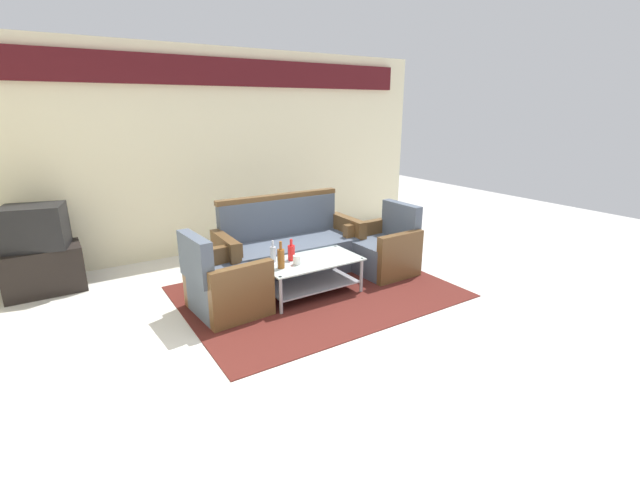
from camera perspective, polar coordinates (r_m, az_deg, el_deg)
ground_plane at (r=4.30m, az=4.61°, el=-11.06°), size 14.00×14.00×0.00m
wall_back at (r=6.51m, az=-11.83°, el=11.89°), size 6.52×0.19×2.80m
rug at (r=4.99m, az=-0.36°, el=-6.76°), size 2.94×2.17×0.01m
couch at (r=5.45m, az=-4.02°, el=-1.23°), size 1.81×0.78×0.96m
armchair_left at (r=4.54m, az=-12.42°, el=-5.84°), size 0.75×0.81×0.85m
armchair_right at (r=5.56m, az=8.35°, el=-1.32°), size 0.71×0.77×0.85m
coffee_table at (r=4.83m, az=-1.24°, el=-4.18°), size 1.10×0.60×0.40m
bottle_red at (r=4.76m, az=-3.77°, el=-1.61°), size 0.08×0.08×0.24m
bottle_clear at (r=4.73m, az=-6.16°, el=-1.79°), size 0.06×0.06×0.24m
bottle_brown at (r=4.53m, az=-5.14°, el=-2.37°), size 0.08×0.08×0.29m
cup at (r=4.64m, az=-3.06°, el=-2.64°), size 0.08×0.08×0.10m
tv_stand at (r=5.82m, az=-32.47°, el=-3.32°), size 0.80×0.50×0.52m
television at (r=5.70m, az=-33.26°, el=1.42°), size 0.69×0.57×0.48m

